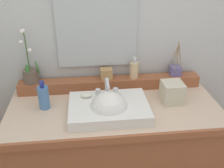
{
  "coord_description": "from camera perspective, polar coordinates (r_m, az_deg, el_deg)",
  "views": [
    {
      "loc": [
        -0.16,
        -1.34,
        1.73
      ],
      "look_at": [
        -0.02,
        -0.02,
        1.02
      ],
      "focal_mm": 41.34,
      "sensor_mm": 36.0,
      "label": 1
    }
  ],
  "objects": [
    {
      "name": "tissue_box",
      "position": [
        1.68,
        13.14,
        -1.76
      ],
      "size": [
        0.13,
        0.13,
        0.13
      ],
      "primitive_type": "cube",
      "rotation": [
        0.0,
        0.0,
        0.03
      ],
      "color": "beige",
      "rests_on": "vanity_cabinet"
    },
    {
      "name": "vanity_cabinet",
      "position": [
        1.88,
        0.45,
        -15.8
      ],
      "size": [
        1.32,
        0.59,
        0.85
      ],
      "color": "#995434",
      "rests_on": "ground"
    },
    {
      "name": "trinket_box",
      "position": [
        1.75,
        -1.25,
        2.27
      ],
      "size": [
        0.08,
        0.07,
        0.07
      ],
      "primitive_type": "cube",
      "rotation": [
        0.0,
        0.0,
        -0.02
      ],
      "color": "tan",
      "rests_on": "back_ledge"
    },
    {
      "name": "potted_plant",
      "position": [
        1.78,
        -17.61,
        2.47
      ],
      "size": [
        0.12,
        0.1,
        0.36
      ],
      "color": "brown",
      "rests_on": "back_ledge"
    },
    {
      "name": "wall_back",
      "position": [
        1.79,
        -0.99,
        15.68
      ],
      "size": [
        3.24,
        0.2,
        2.68
      ],
      "primitive_type": "cube",
      "color": "silver",
      "rests_on": "ground"
    },
    {
      "name": "soap_dispenser",
      "position": [
        1.77,
        4.9,
        3.19
      ],
      "size": [
        0.06,
        0.06,
        0.15
      ],
      "color": "beige",
      "rests_on": "back_ledge"
    },
    {
      "name": "soap_bar",
      "position": [
        1.59,
        -5.7,
        -2.51
      ],
      "size": [
        0.07,
        0.04,
        0.02
      ],
      "primitive_type": "ellipsoid",
      "color": "silver",
      "rests_on": "sink_basin"
    },
    {
      "name": "mirror",
      "position": [
        1.69,
        -3.42,
        13.43
      ],
      "size": [
        0.52,
        0.02,
        0.59
      ],
      "primitive_type": "cube",
      "color": "silver"
    },
    {
      "name": "sink_basin",
      "position": [
        1.53,
        -0.69,
        -5.61
      ],
      "size": [
        0.47,
        0.33,
        0.27
      ],
      "color": "white",
      "rests_on": "vanity_cabinet"
    },
    {
      "name": "back_ledge",
      "position": [
        1.79,
        -0.36,
        0.11
      ],
      "size": [
        1.24,
        0.1,
        0.08
      ],
      "primitive_type": "cube",
      "color": "#995434",
      "rests_on": "vanity_cabinet"
    },
    {
      "name": "lotion_bottle",
      "position": [
        1.61,
        -14.89,
        -2.77
      ],
      "size": [
        0.07,
        0.07,
        0.18
      ],
      "color": "#4D7DB9",
      "rests_on": "vanity_cabinet"
    },
    {
      "name": "reed_diffuser",
      "position": [
        1.87,
        13.8,
        3.02
      ],
      "size": [
        0.08,
        0.09,
        0.25
      ],
      "color": "slate",
      "rests_on": "back_ledge"
    }
  ]
}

